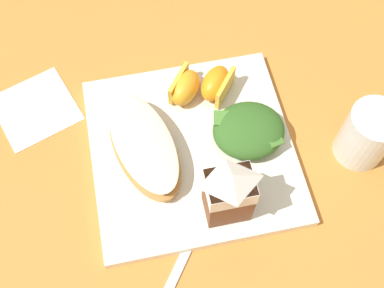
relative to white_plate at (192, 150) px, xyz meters
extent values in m
plane|color=#C67A33|center=(0.00, 0.00, -0.01)|extent=(3.00, 3.00, 0.00)
cube|color=white|center=(0.00, 0.00, 0.00)|extent=(0.28, 0.28, 0.02)
ellipsoid|color=#B77F42|center=(0.07, -0.01, 0.02)|extent=(0.12, 0.18, 0.03)
ellipsoid|color=brown|center=(0.07, -0.01, 0.03)|extent=(0.10, 0.17, 0.01)
ellipsoid|color=beige|center=(0.07, -0.01, 0.04)|extent=(0.11, 0.18, 0.01)
ellipsoid|color=#336023|center=(-0.08, 0.00, 0.03)|extent=(0.10, 0.09, 0.04)
cube|color=#5B8E3D|center=(-0.08, 0.00, 0.04)|extent=(0.03, 0.02, 0.01)
cube|color=#3D7028|center=(-0.09, -0.02, 0.03)|extent=(0.04, 0.04, 0.01)
cube|color=#4C8433|center=(-0.11, 0.02, 0.04)|extent=(0.03, 0.04, 0.02)
cube|color=#336023|center=(-0.09, 0.02, 0.04)|extent=(0.03, 0.04, 0.01)
cube|color=#4C8433|center=(-0.09, 0.00, 0.04)|extent=(0.04, 0.03, 0.01)
cube|color=#4C8433|center=(-0.05, -0.02, 0.04)|extent=(0.04, 0.03, 0.01)
cube|color=brown|center=(-0.03, 0.10, 0.05)|extent=(0.06, 0.04, 0.09)
cube|color=white|center=(-0.03, 0.10, 0.08)|extent=(0.06, 0.05, 0.03)
pyramid|color=white|center=(-0.03, 0.10, 0.11)|extent=(0.06, 0.04, 0.02)
ellipsoid|color=orange|center=(-0.05, -0.09, 0.03)|extent=(0.07, 0.07, 0.04)
cube|color=gold|center=(-0.06, -0.08, 0.03)|extent=(0.04, 0.05, 0.03)
ellipsoid|color=orange|center=(-0.01, -0.09, 0.03)|extent=(0.06, 0.07, 0.04)
cube|color=gold|center=(0.00, -0.10, 0.03)|extent=(0.04, 0.05, 0.03)
cube|color=white|center=(0.21, -0.12, -0.01)|extent=(0.14, 0.14, 0.00)
cylinder|color=silver|center=(-0.23, 0.04, 0.04)|extent=(0.07, 0.07, 0.09)
camera|label=1|loc=(0.06, 0.29, 0.60)|focal=44.46mm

